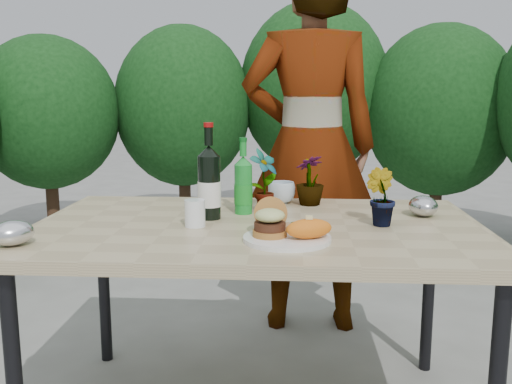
# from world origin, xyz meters

# --- Properties ---
(patio_table) EXTENTS (1.60, 1.00, 0.75)m
(patio_table) POSITION_xyz_m (0.00, 0.00, 0.69)
(patio_table) COLOR tan
(patio_table) RESTS_ON ground
(shrub_hedge) EXTENTS (7.03, 5.03, 2.07)m
(shrub_hedge) POSITION_xyz_m (0.33, 1.48, 1.12)
(shrub_hedge) COLOR #382316
(shrub_hedge) RESTS_ON ground
(dinner_plate) EXTENTS (0.28, 0.28, 0.01)m
(dinner_plate) POSITION_xyz_m (0.11, -0.23, 0.76)
(dinner_plate) COLOR white
(dinner_plate) RESTS_ON patio_table
(burger_stack) EXTENTS (0.11, 0.16, 0.11)m
(burger_stack) POSITION_xyz_m (0.05, -0.21, 0.81)
(burger_stack) COLOR #B7722D
(burger_stack) RESTS_ON dinner_plate
(sweet_potato) EXTENTS (0.17, 0.12, 0.06)m
(sweet_potato) POSITION_xyz_m (0.18, -0.25, 0.80)
(sweet_potato) COLOR orange
(sweet_potato) RESTS_ON dinner_plate
(grilled_veg) EXTENTS (0.08, 0.05, 0.03)m
(grilled_veg) POSITION_xyz_m (0.13, -0.14, 0.78)
(grilled_veg) COLOR olive
(grilled_veg) RESTS_ON dinner_plate
(wine_bottle) EXTENTS (0.09, 0.09, 0.36)m
(wine_bottle) POSITION_xyz_m (-0.18, 0.07, 0.88)
(wine_bottle) COLOR black
(wine_bottle) RESTS_ON patio_table
(sparkling_water) EXTENTS (0.07, 0.07, 0.29)m
(sparkling_water) POSITION_xyz_m (-0.07, 0.17, 0.86)
(sparkling_water) COLOR #198B2B
(sparkling_water) RESTS_ON patio_table
(plastic_cup) EXTENTS (0.07, 0.07, 0.09)m
(plastic_cup) POSITION_xyz_m (-0.22, -0.05, 0.80)
(plastic_cup) COLOR white
(plastic_cup) RESTS_ON patio_table
(seedling_left) EXTENTS (0.15, 0.16, 0.25)m
(seedling_left) POSITION_xyz_m (0.01, 0.23, 0.87)
(seedling_left) COLOR #1D511B
(seedling_left) RESTS_ON patio_table
(seedling_mid) EXTENTS (0.14, 0.14, 0.20)m
(seedling_mid) POSITION_xyz_m (0.43, 0.01, 0.85)
(seedling_mid) COLOR #25531C
(seedling_mid) RESTS_ON patio_table
(seedling_right) EXTENTS (0.16, 0.16, 0.21)m
(seedling_right) POSITION_xyz_m (0.20, 0.36, 0.85)
(seedling_right) COLOR #2F5E20
(seedling_right) RESTS_ON patio_table
(blue_bowl) EXTENTS (0.13, 0.13, 0.09)m
(blue_bowl) POSITION_xyz_m (0.08, 0.39, 0.80)
(blue_bowl) COLOR silver
(blue_bowl) RESTS_ON patio_table
(foil_packet_left) EXTENTS (0.17, 0.17, 0.08)m
(foil_packet_left) POSITION_xyz_m (-0.73, -0.34, 0.79)
(foil_packet_left) COLOR silver
(foil_packet_left) RESTS_ON patio_table
(foil_packet_right) EXTENTS (0.11, 0.14, 0.08)m
(foil_packet_right) POSITION_xyz_m (0.62, 0.17, 0.79)
(foil_packet_right) COLOR #B8BBBF
(foil_packet_right) RESTS_ON patio_table
(person) EXTENTS (0.71, 0.49, 1.89)m
(person) POSITION_xyz_m (0.21, 0.89, 0.94)
(person) COLOR #925849
(person) RESTS_ON ground
(terracotta_pot) EXTENTS (0.17, 0.17, 0.14)m
(terracotta_pot) POSITION_xyz_m (-1.45, 2.03, 0.07)
(terracotta_pot) COLOR #B24F2D
(terracotta_pot) RESTS_ON ground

